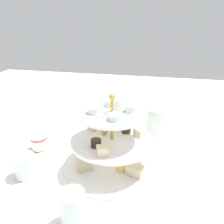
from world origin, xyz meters
TOP-DOWN VIEW (x-y plane):
  - ground_plane at (0.00, 0.00)m, footprint 2.40×2.40m
  - tiered_serving_stand at (0.00, 0.00)m, footprint 0.31×0.31m
  - water_glass_tall_right at (0.12, 0.23)m, footprint 0.07×0.07m
  - water_glass_short_left at (-0.24, -0.10)m, footprint 0.06×0.06m
  - teacup_with_saucer at (-0.27, 0.04)m, footprint 0.09×0.09m
  - butter_knife_left at (0.30, -0.09)m, footprint 0.06×0.17m
  - butter_knife_right at (-0.18, 0.25)m, footprint 0.16×0.09m
  - water_glass_mid_back at (-0.04, -0.23)m, footprint 0.06×0.06m

SIDE VIEW (x-z plane):
  - ground_plane at x=0.00m, z-range 0.00..0.00m
  - butter_knife_left at x=0.30m, z-range 0.00..0.00m
  - butter_knife_right at x=-0.18m, z-range 0.00..0.00m
  - teacup_with_saucer at x=-0.27m, z-range 0.00..0.05m
  - water_glass_short_left at x=-0.24m, z-range 0.00..0.07m
  - water_glass_mid_back at x=-0.04m, z-range 0.00..0.09m
  - water_glass_tall_right at x=0.12m, z-range 0.00..0.11m
  - tiered_serving_stand at x=0.00m, z-range -0.05..0.20m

